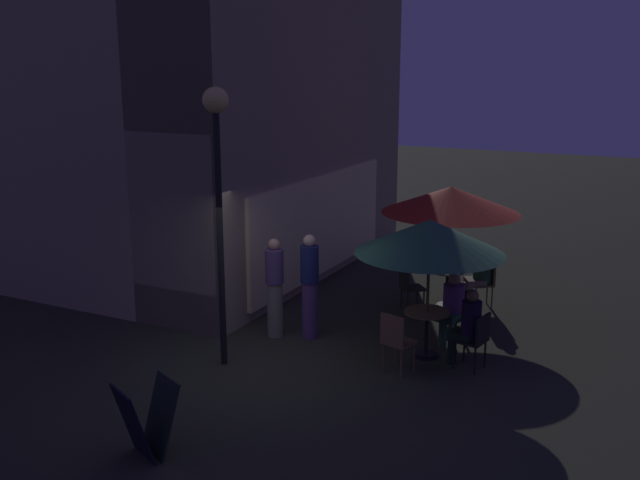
{
  "coord_description": "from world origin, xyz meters",
  "views": [
    {
      "loc": [
        -8.81,
        -5.46,
        4.59
      ],
      "look_at": [
        1.34,
        -0.39,
        1.8
      ],
      "focal_mm": 40.78,
      "sensor_mm": 36.0,
      "label": 1
    }
  ],
  "objects": [
    {
      "name": "ground_plane",
      "position": [
        0.0,
        0.0,
        0.0
      ],
      "size": [
        60.0,
        60.0,
        0.0
      ],
      "primitive_type": "plane",
      "color": "#292B20"
    },
    {
      "name": "cafe_building",
      "position": [
        3.34,
        3.92,
        4.39
      ],
      "size": [
        8.35,
        8.88,
        8.79
      ],
      "color": "gray",
      "rests_on": "ground"
    },
    {
      "name": "street_lamp_near_corner",
      "position": [
        -0.02,
        0.61,
        3.2
      ],
      "size": [
        0.38,
        0.38,
        4.25
      ],
      "color": "black",
      "rests_on": "ground"
    },
    {
      "name": "menu_sandwich_board",
      "position": [
        -2.71,
        -0.12,
        0.47
      ],
      "size": [
        0.82,
        0.77,
        0.92
      ],
      "rotation": [
        0.0,
        0.0,
        -0.44
      ],
      "color": "black",
      "rests_on": "ground"
    },
    {
      "name": "cafe_table_0",
      "position": [
        4.15,
        -1.7,
        0.51
      ],
      "size": [
        0.66,
        0.66,
        0.74
      ],
      "color": "black",
      "rests_on": "ground"
    },
    {
      "name": "cafe_table_1",
      "position": [
        1.67,
        -2.12,
        0.55
      ],
      "size": [
        0.72,
        0.72,
        0.76
      ],
      "color": "black",
      "rests_on": "ground"
    },
    {
      "name": "patio_umbrella_0",
      "position": [
        4.15,
        -1.7,
        2.1
      ],
      "size": [
        2.58,
        2.58,
        2.35
      ],
      "color": "black",
      "rests_on": "ground"
    },
    {
      "name": "patio_umbrella_1",
      "position": [
        1.67,
        -2.12,
        1.97
      ],
      "size": [
        2.34,
        2.34,
        2.24
      ],
      "color": "black",
      "rests_on": "ground"
    },
    {
      "name": "cafe_chair_0",
      "position": [
        4.54,
        -2.36,
        0.52
      ],
      "size": [
        0.54,
        0.54,
        0.85
      ],
      "rotation": [
        0.0,
        0.0,
        2.11
      ],
      "color": "brown",
      "rests_on": "ground"
    },
    {
      "name": "cafe_chair_1",
      "position": [
        3.62,
        -1.11,
        0.54
      ],
      "size": [
        0.57,
        0.57,
        0.91
      ],
      "rotation": [
        0.0,
        0.0,
        -0.84
      ],
      "color": "black",
      "rests_on": "ground"
    },
    {
      "name": "cafe_chair_2",
      "position": [
        2.52,
        -2.35,
        0.54
      ],
      "size": [
        0.47,
        0.47,
        0.9
      ],
      "rotation": [
        0.0,
        0.0,
        2.88
      ],
      "color": "black",
      "rests_on": "ground"
    },
    {
      "name": "cafe_chair_3",
      "position": [
        0.86,
        -1.9,
        0.56
      ],
      "size": [
        0.5,
        0.5,
        0.94
      ],
      "rotation": [
        0.0,
        0.0,
        -0.26
      ],
      "color": "brown",
      "rests_on": "ground"
    },
    {
      "name": "cafe_chair_4",
      "position": [
        1.51,
        -2.96,
        0.54
      ],
      "size": [
        0.51,
        0.51,
        0.89
      ],
      "rotation": [
        0.0,
        0.0,
        1.38
      ],
      "color": "black",
      "rests_on": "ground"
    },
    {
      "name": "patron_seated_0",
      "position": [
        4.47,
        -2.25,
        0.71
      ],
      "size": [
        0.5,
        0.55,
        1.26
      ],
      "rotation": [
        0.0,
        0.0,
        2.11
      ],
      "color": "slate",
      "rests_on": "ground"
    },
    {
      "name": "patron_seated_1",
      "position": [
        2.39,
        -2.31,
        0.68
      ],
      "size": [
        0.54,
        0.44,
        1.2
      ],
      "rotation": [
        0.0,
        0.0,
        2.88
      ],
      "color": "#274832",
      "rests_on": "ground"
    },
    {
      "name": "patron_seated_2",
      "position": [
        1.54,
        -2.81,
        0.71
      ],
      "size": [
        0.37,
        0.52,
        1.27
      ],
      "rotation": [
        0.0,
        0.0,
        1.38
      ],
      "color": "black",
      "rests_on": "ground"
    },
    {
      "name": "patron_standing_3",
      "position": [
        1.38,
        0.5,
        0.87
      ],
      "size": [
        0.31,
        0.31,
        1.72
      ],
      "rotation": [
        0.0,
        0.0,
        5.1
      ],
      "color": "#77735A",
      "rests_on": "ground"
    },
    {
      "name": "patron_standing_4",
      "position": [
        1.57,
        -0.08,
        0.92
      ],
      "size": [
        0.31,
        0.31,
        1.81
      ],
      "rotation": [
        0.0,
        0.0,
        4.71
      ],
      "color": "#543766",
      "rests_on": "ground"
    }
  ]
}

